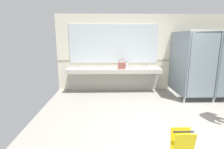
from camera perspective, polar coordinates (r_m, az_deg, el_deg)
The scene contains 9 objects.
ground_plane at distance 4.06m, azimuth 19.90°, elevation -16.97°, with size 6.31×6.36×0.10m, color gray.
wall_back at distance 6.41m, azimuth 11.29°, elevation 6.87°, with size 6.31×0.12×2.62m, color beige.
wall_back_tile_band at distance 6.37m, azimuth 11.32°, elevation 4.48°, with size 6.31×0.01×0.06m, color #9E937F.
vanity_counter at distance 6.09m, azimuth 0.61°, elevation 0.17°, with size 3.15×0.56×0.94m.
mirror_panel at distance 6.16m, azimuth 0.56°, elevation 9.93°, with size 3.05×0.02×1.31m, color silver.
bathroom_stalls at distance 6.13m, azimuth 28.61°, elevation 3.18°, with size 1.77×1.44×2.06m.
handbag at distance 5.82m, azimuth 3.16°, elevation 2.98°, with size 0.24×0.10×0.35m.
soap_dispenser at distance 6.15m, azimuth 4.80°, elevation 3.14°, with size 0.07×0.07×0.20m.
paper_cup at distance 5.94m, azimuth 6.04°, elevation 2.46°, with size 0.07×0.07×0.11m, color beige.
Camera 1 is at (-1.41, -3.28, 1.88)m, focal length 28.32 mm.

